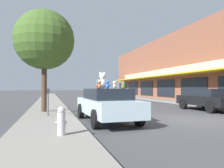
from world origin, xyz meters
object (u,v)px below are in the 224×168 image
Objects in this scene: teddy_bear_cream at (114,85)px; teddy_bear_teal at (98,85)px; teddy_bear_green at (124,85)px; teddy_bear_brown at (100,85)px; teddy_bear_orange at (123,86)px; fire_hydrant at (61,121)px; teddy_bear_blue at (107,85)px; parking_meter at (48,99)px; parked_car_far_center at (207,99)px; plush_art_car at (107,104)px; street_tree at (44,40)px; teddy_bear_giant at (102,81)px; teddy_bear_red at (98,86)px.

teddy_bear_teal is at bearing 26.32° from teddy_bear_cream.
teddy_bear_green is 1.12m from teddy_bear_brown.
fire_hydrant is at bearing 78.90° from teddy_bear_orange.
fire_hydrant is at bearing 44.31° from teddy_bear_cream.
teddy_bear_cream reaches higher than fire_hydrant.
teddy_bear_blue is 1.30× the size of teddy_bear_green.
teddy_bear_orange is 3.65m from parking_meter.
parked_car_far_center is (7.79, 3.51, -0.79)m from teddy_bear_brown.
fire_hydrant is at bearing -128.26° from plush_art_car.
teddy_bear_brown is 2.72m from fire_hydrant.
teddy_bear_blue is 0.61m from teddy_bear_cream.
street_tree is 4.44× the size of parking_meter.
teddy_bear_teal is 1.04m from teddy_bear_green.
teddy_bear_giant is 0.96m from teddy_bear_orange.
teddy_bear_brown is (-0.34, -0.96, -0.19)m from teddy_bear_giant.
teddy_bear_orange is 0.65× the size of teddy_bear_cream.
parked_car_far_center is at bearing 30.53° from fire_hydrant.
fire_hydrant is (-9.33, -5.50, -0.24)m from parked_car_far_center.
parking_meter is (-2.40, 1.71, -0.63)m from teddy_bear_blue.
parked_car_far_center is at bearing -118.65° from teddy_bear_orange.
teddy_bear_red is 2.79m from fire_hydrant.
teddy_bear_giant is 2.26× the size of teddy_bear_brown.
teddy_bear_blue is at bearing -163.74° from teddy_bear_red.
teddy_bear_blue reaches higher than teddy_bear_green.
street_tree reaches higher than fire_hydrant.
teddy_bear_giant is 0.13× the size of street_tree.
teddy_bear_teal is 1.07× the size of teddy_bear_brown.
teddy_bear_red is at bearing -41.32° from teddy_bear_green.
parking_meter is (-2.99, 2.11, -0.59)m from teddy_bear_green.
plush_art_car is 18.97× the size of teddy_bear_red.
parking_meter reaches higher than parked_car_far_center.
teddy_bear_blue is 3.52m from fire_hydrant.
teddy_bear_giant reaches higher than plush_art_car.
teddy_bear_green is 0.34× the size of fire_hydrant.
plush_art_car is 3.44m from fire_hydrant.
fire_hydrant is (-1.53, -1.99, -1.03)m from teddy_bear_brown.
teddy_bear_red reaches higher than parking_meter.
teddy_bear_cream is at bearing -24.23° from parking_meter.
teddy_bear_teal is (-0.42, -0.14, -0.01)m from teddy_bear_blue.
parking_meter is (-1.91, 2.40, -0.62)m from teddy_bear_brown.
teddy_bear_orange is (-0.00, 0.10, -0.02)m from teddy_bear_green.
plush_art_car is at bearing 112.48° from teddy_bear_giant.
teddy_bear_green is at bearing -52.44° from street_tree.
teddy_bear_giant reaches higher than teddy_bear_red.
teddy_bear_teal is 0.26× the size of parking_meter.
plush_art_car is 13.78× the size of teddy_bear_cream.
parking_meter is (-2.84, 1.28, -0.63)m from teddy_bear_cream.
teddy_bear_blue is 1.04× the size of teddy_bear_teal.
teddy_bear_brown is (-1.08, -0.40, 0.04)m from teddy_bear_orange.
street_tree is at bearing -55.00° from teddy_bear_cream.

